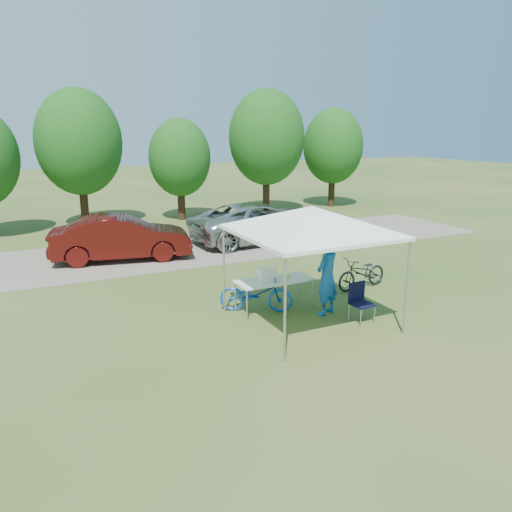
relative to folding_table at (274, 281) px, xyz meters
The scene contains 13 objects.
ground 1.35m from the folding_table, 72.34° to the right, with size 100.00×100.00×0.00m, color #2D5119.
gravel_strip 6.97m from the folding_table, 87.17° to the left, with size 24.00×5.00×0.02m, color gray.
canopy 2.22m from the folding_table, 72.34° to the right, with size 4.53×4.53×3.00m.
treeline 13.27m from the folding_table, 89.79° to the left, with size 24.89×4.28×6.30m.
folding_table is the anchor object (origin of this frame).
folding_chair 2.09m from the folding_table, 45.81° to the right, with size 0.49×0.51×0.91m.
cooler 0.29m from the folding_table, behind, with size 0.43×0.29×0.31m.
ice_cream_cup 0.38m from the folding_table, ahead, with size 0.09×0.09×0.07m, color gold.
cyclist 1.30m from the folding_table, 38.51° to the right, with size 0.69×0.45×1.90m, color #1658B3.
bike_blue 0.53m from the folding_table, 165.92° to the left, with size 0.62×1.79×0.94m, color blue.
bike_dark 3.06m from the folding_table, ahead, with size 0.60×1.73×0.91m, color black.
minivan 7.61m from the folding_table, 66.08° to the left, with size 2.55×5.52×1.53m, color #B4B3AF.
sedan 6.94m from the folding_table, 110.10° to the left, with size 1.61×4.62×1.52m, color #4F0F0D.
Camera 1 is at (-5.90, -9.22, 4.42)m, focal length 35.00 mm.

